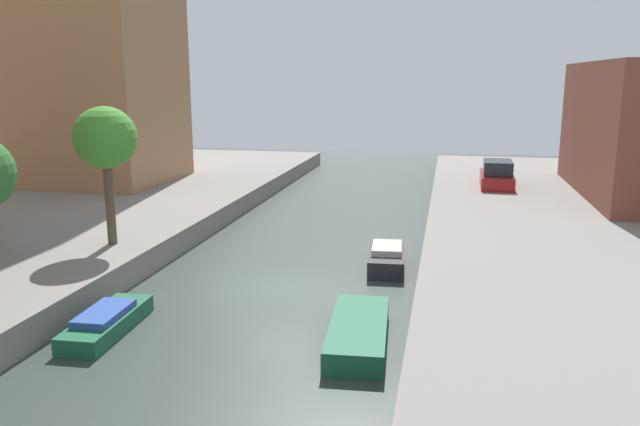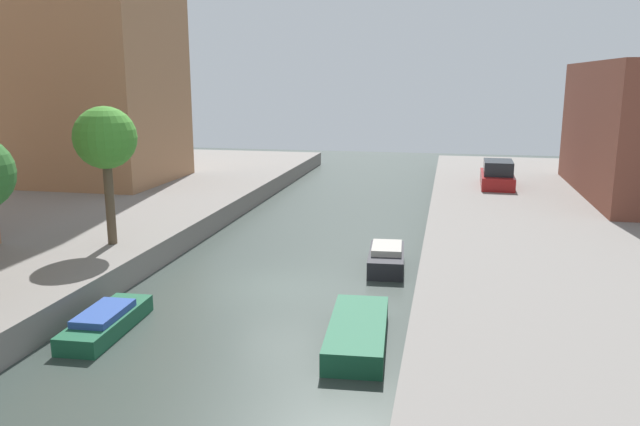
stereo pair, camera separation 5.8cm
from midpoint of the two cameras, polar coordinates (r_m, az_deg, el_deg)
The scene contains 6 objects.
ground_plane at distance 22.17m, azimuth -4.08°, elevation -6.86°, with size 84.00×84.00×0.00m, color #333D38.
street_tree_2 at distance 24.64m, azimuth -19.08°, elevation 6.40°, with size 2.34×2.34×5.26m.
parked_car at distance 38.07m, azimuth 16.03°, elevation 3.33°, with size 1.94×4.55×1.56m.
moored_boat_left_2 at distance 19.38m, azimuth -18.98°, elevation -9.43°, with size 1.41×3.76×0.72m.
moored_boat_right_2 at distance 17.64m, azimuth 3.58°, elevation -10.92°, with size 1.87×4.43×0.64m.
moored_boat_right_3 at distance 24.32m, azimuth 6.20°, elevation -4.16°, with size 1.57×3.40×0.92m.
Camera 2 is at (5.86, -20.11, 7.27)m, focal length 34.80 mm.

